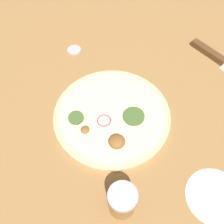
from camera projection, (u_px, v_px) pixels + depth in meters
ground_plane at (112, 117)px, 0.64m from camera, size 3.00×3.00×0.00m
pizza at (112, 116)px, 0.64m from camera, size 0.28×0.28×0.03m
knife at (224, 63)px, 0.73m from camera, size 0.10×0.32×0.02m
spice_jar at (122, 201)px, 0.49m from camera, size 0.06×0.06×0.08m
loose_cap at (74, 50)px, 0.77m from camera, size 0.04×0.04×0.01m
flour_patch at (215, 197)px, 0.54m from camera, size 0.12×0.12×0.00m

